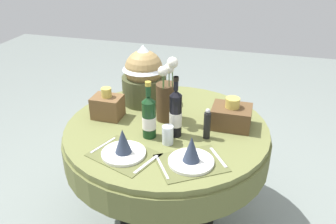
% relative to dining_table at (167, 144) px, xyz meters
% --- Properties ---
extents(ground, '(8.00, 8.00, 0.00)m').
position_rel_dining_table_xyz_m(ground, '(0.00, 0.00, -0.61)').
color(ground, gray).
extents(dining_table, '(1.28, 1.28, 0.74)m').
position_rel_dining_table_xyz_m(dining_table, '(0.00, 0.00, 0.00)').
color(dining_table, olive).
rests_on(dining_table, ground).
extents(place_setting_left, '(0.41, 0.36, 0.16)m').
position_rel_dining_table_xyz_m(place_setting_left, '(-0.14, -0.37, 0.18)').
color(place_setting_left, brown).
rests_on(place_setting_left, dining_table).
extents(place_setting_right, '(0.43, 0.40, 0.16)m').
position_rel_dining_table_xyz_m(place_setting_right, '(0.23, -0.35, 0.18)').
color(place_setting_right, brown).
rests_on(place_setting_right, dining_table).
extents(flower_vase, '(0.14, 0.17, 0.43)m').
position_rel_dining_table_xyz_m(flower_vase, '(-0.02, 0.08, 0.30)').
color(flower_vase, '#47331E').
rests_on(flower_vase, dining_table).
extents(wine_bottle_left, '(0.07, 0.07, 0.37)m').
position_rel_dining_table_xyz_m(wine_bottle_left, '(0.08, -0.09, 0.28)').
color(wine_bottle_left, black).
rests_on(wine_bottle_left, dining_table).
extents(wine_bottle_centre, '(0.08, 0.08, 0.35)m').
position_rel_dining_table_xyz_m(wine_bottle_centre, '(-0.06, -0.15, 0.27)').
color(wine_bottle_centre, '#143819').
rests_on(wine_bottle_centre, dining_table).
extents(tumbler_near_right, '(0.06, 0.06, 0.11)m').
position_rel_dining_table_xyz_m(tumbler_near_right, '(0.06, -0.19, 0.19)').
color(tumbler_near_right, silver).
rests_on(tumbler_near_right, dining_table).
extents(pepper_mill, '(0.04, 0.04, 0.19)m').
position_rel_dining_table_xyz_m(pepper_mill, '(0.26, -0.07, 0.22)').
color(pepper_mill, black).
rests_on(pepper_mill, dining_table).
extents(gift_tub_back_left, '(0.31, 0.31, 0.41)m').
position_rel_dining_table_xyz_m(gift_tub_back_left, '(-0.24, 0.29, 0.35)').
color(gift_tub_back_left, '#474C2D').
rests_on(gift_tub_back_left, dining_table).
extents(woven_basket_side_left, '(0.19, 0.14, 0.20)m').
position_rel_dining_table_xyz_m(woven_basket_side_left, '(-0.40, 0.01, 0.21)').
color(woven_basket_side_left, brown).
rests_on(woven_basket_side_left, dining_table).
extents(woven_basket_side_right, '(0.24, 0.19, 0.19)m').
position_rel_dining_table_xyz_m(woven_basket_side_right, '(0.38, 0.11, 0.21)').
color(woven_basket_side_right, brown).
rests_on(woven_basket_side_right, dining_table).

